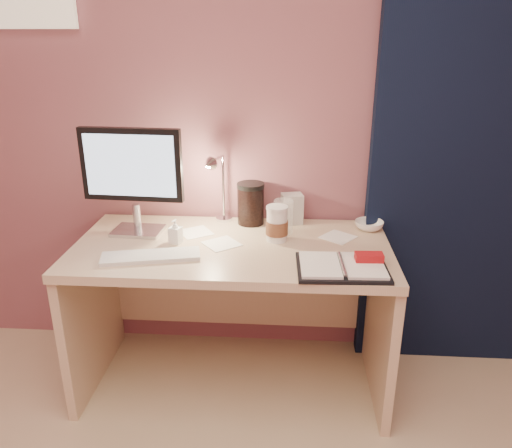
# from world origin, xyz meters

# --- Properties ---
(room) EXTENTS (3.50, 3.50, 3.50)m
(room) POSITION_xyz_m (0.95, 1.69, 1.14)
(room) COLOR #C6B28E
(room) RESTS_ON ground
(desk) EXTENTS (1.40, 0.70, 0.73)m
(desk) POSITION_xyz_m (0.00, 1.45, 0.50)
(desk) COLOR #CEB492
(desk) RESTS_ON ground
(monitor) EXTENTS (0.46, 0.18, 0.49)m
(monitor) POSITION_xyz_m (-0.46, 1.49, 1.02)
(monitor) COLOR silver
(monitor) RESTS_ON desk
(keyboard) EXTENTS (0.42, 0.21, 0.02)m
(keyboard) POSITION_xyz_m (-0.32, 1.22, 0.74)
(keyboard) COLOR silver
(keyboard) RESTS_ON desk
(planner) EXTENTS (0.36, 0.28, 0.06)m
(planner) POSITION_xyz_m (0.47, 1.17, 0.74)
(planner) COLOR black
(planner) RESTS_ON desk
(paper_a) EXTENTS (0.20, 0.20, 0.00)m
(paper_a) POSITION_xyz_m (-0.05, 1.38, 0.73)
(paper_a) COLOR white
(paper_a) RESTS_ON desk
(paper_b) EXTENTS (0.19, 0.19, 0.00)m
(paper_b) POSITION_xyz_m (0.48, 1.50, 0.73)
(paper_b) COLOR white
(paper_b) RESTS_ON desk
(paper_c) EXTENTS (0.19, 0.19, 0.00)m
(paper_c) POSITION_xyz_m (-0.19, 1.51, 0.73)
(paper_c) COLOR white
(paper_c) RESTS_ON desk
(coffee_cup) EXTENTS (0.10, 0.10, 0.16)m
(coffee_cup) POSITION_xyz_m (0.20, 1.44, 0.81)
(coffee_cup) COLOR white
(coffee_cup) RESTS_ON desk
(clear_cup) EXTENTS (0.09, 0.09, 0.16)m
(clear_cup) POSITION_xyz_m (0.22, 1.54, 0.81)
(clear_cup) COLOR white
(clear_cup) RESTS_ON desk
(bowl) EXTENTS (0.15, 0.15, 0.04)m
(bowl) POSITION_xyz_m (0.63, 1.61, 0.75)
(bowl) COLOR white
(bowl) RESTS_ON desk
(lotion_bottle) EXTENTS (0.06, 0.06, 0.11)m
(lotion_bottle) POSITION_xyz_m (-0.25, 1.38, 0.79)
(lotion_bottle) COLOR white
(lotion_bottle) RESTS_ON desk
(dark_jar) EXTENTS (0.13, 0.13, 0.18)m
(dark_jar) POSITION_xyz_m (0.06, 1.65, 0.82)
(dark_jar) COLOR black
(dark_jar) RESTS_ON desk
(product_box) EXTENTS (0.11, 0.10, 0.15)m
(product_box) POSITION_xyz_m (0.26, 1.67, 0.80)
(product_box) COLOR silver
(product_box) RESTS_ON desk
(desk_lamp) EXTENTS (0.13, 0.21, 0.35)m
(desk_lamp) POSITION_xyz_m (-0.04, 1.61, 0.95)
(desk_lamp) COLOR silver
(desk_lamp) RESTS_ON desk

